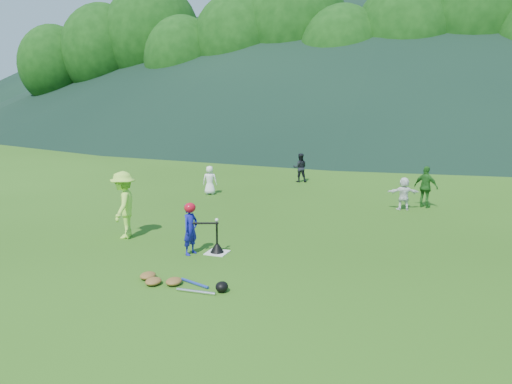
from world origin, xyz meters
TOP-DOWN VIEW (x-y plane):
  - ground at (0.00, 0.00)m, footprint 120.00×120.00m
  - home_plate at (0.00, 0.00)m, footprint 0.45×0.45m
  - baseball at (0.00, 0.00)m, footprint 0.08×0.08m
  - batter_child at (-0.50, -0.26)m, footprint 0.34×0.45m
  - adult_coach at (-2.59, 0.38)m, footprint 0.91×1.18m
  - fielder_a at (-2.96, 6.01)m, footprint 0.56×0.44m
  - fielder_b at (-0.67, 9.56)m, footprint 0.66×0.59m
  - fielder_c at (4.13, 6.30)m, footprint 0.81×0.59m
  - fielder_d at (3.52, 5.75)m, footprint 0.97×0.55m
  - batting_tee at (0.00, 0.00)m, footprint 0.30×0.30m
  - batter_gear at (-0.48, -0.25)m, footprint 0.73×0.27m
  - equipment_pile at (0.03, -1.98)m, footprint 1.80×0.56m
  - outfield_fence at (0.00, 28.00)m, footprint 70.07×0.08m
  - tree_line at (0.20, 33.83)m, footprint 70.04×11.40m
  - distant_hills at (-7.63, 81.81)m, footprint 155.00×140.00m

SIDE VIEW (x-z plane):
  - ground at x=0.00m, z-range 0.00..0.00m
  - home_plate at x=0.00m, z-range 0.00..0.02m
  - equipment_pile at x=0.03m, z-range -0.03..0.16m
  - batting_tee at x=0.00m, z-range -0.21..0.47m
  - fielder_d at x=3.52m, z-range 0.00..0.99m
  - fielder_a at x=-2.96m, z-range 0.00..1.00m
  - batter_child at x=-0.50m, z-range 0.00..1.10m
  - fielder_b at x=-0.67m, z-range 0.00..1.15m
  - fielder_c at x=4.13m, z-range 0.00..1.27m
  - outfield_fence at x=0.00m, z-range 0.03..1.36m
  - baseball at x=0.00m, z-range 0.70..0.78m
  - adult_coach at x=-2.59m, z-range 0.00..1.60m
  - batter_gear at x=-0.48m, z-range 0.77..1.23m
  - tree_line at x=0.20m, z-range 0.80..15.62m
  - distant_hills at x=-7.63m, z-range -1.02..30.98m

